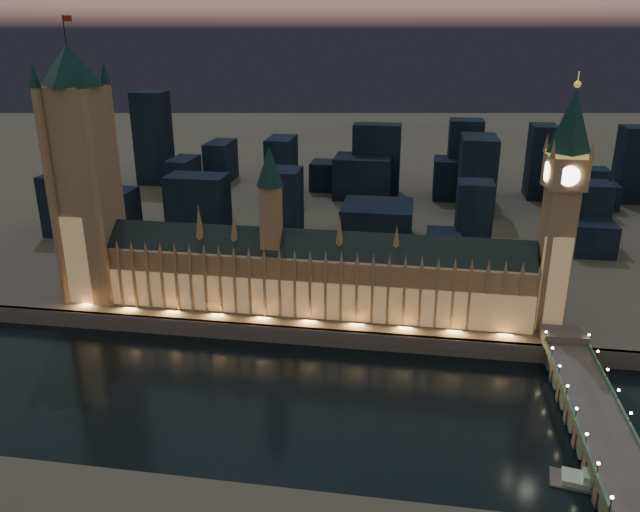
# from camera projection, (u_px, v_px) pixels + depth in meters

# --- Properties ---
(ground_plane) EXTENTS (2000.00, 2000.00, 0.00)m
(ground_plane) POSITION_uv_depth(u_px,v_px,m) (286.00, 393.00, 246.10)
(ground_plane) COLOR black
(ground_plane) RESTS_ON ground
(north_bank) EXTENTS (2000.00, 960.00, 8.00)m
(north_bank) POSITION_uv_depth(u_px,v_px,m) (378.00, 148.00, 727.12)
(north_bank) COLOR #4C4040
(north_bank) RESTS_ON ground
(embankment_wall) EXTENTS (2000.00, 2.50, 8.00)m
(embankment_wall) POSITION_uv_depth(u_px,v_px,m) (304.00, 336.00, 282.76)
(embankment_wall) COLOR brown
(embankment_wall) RESTS_ON ground
(palace_of_westminster) EXTENTS (202.00, 22.11, 78.00)m
(palace_of_westminster) POSITION_uv_depth(u_px,v_px,m) (312.00, 274.00, 294.32)
(palace_of_westminster) COLOR #947155
(palace_of_westminster) RESTS_ON north_bank
(victoria_tower) EXTENTS (31.68, 31.68, 132.95)m
(victoria_tower) POSITION_uv_depth(u_px,v_px,m) (82.00, 166.00, 294.37)
(victoria_tower) COLOR #947155
(victoria_tower) RESTS_ON north_bank
(elizabeth_tower) EXTENTS (18.00, 18.00, 111.39)m
(elizabeth_tower) POSITION_uv_depth(u_px,v_px,m) (563.00, 192.00, 263.53)
(elizabeth_tower) COLOR #947155
(elizabeth_tower) RESTS_ON north_bank
(westminster_bridge) EXTENTS (18.26, 113.00, 15.90)m
(westminster_bridge) POSITION_uv_depth(u_px,v_px,m) (590.00, 411.00, 224.18)
(westminster_bridge) COLOR brown
(westminster_bridge) RESTS_ON ground
(river_boat) EXTENTS (41.45, 16.33, 4.50)m
(river_boat) POSITION_uv_depth(u_px,v_px,m) (619.00, 487.00, 193.11)
(river_boat) COLOR brown
(river_boat) RESTS_ON ground
(city_backdrop) EXTENTS (465.48, 215.63, 77.91)m
(city_backdrop) POSITION_uv_depth(u_px,v_px,m) (398.00, 180.00, 460.14)
(city_backdrop) COLOR black
(city_backdrop) RESTS_ON north_bank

